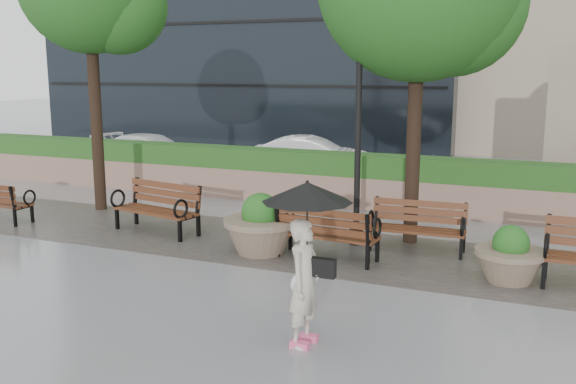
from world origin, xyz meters
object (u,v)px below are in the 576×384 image
at_px(car_left, 152,152).
at_px(car_right, 311,157).
at_px(lamppost, 358,155).
at_px(bench_1, 157,218).
at_px(bench_2, 327,244).
at_px(pedestrian, 306,248).
at_px(planter_right, 510,260).
at_px(planter_left, 261,230).
at_px(bench_3, 417,237).

xyz_separation_m(car_left, car_right, (5.64, 0.66, 0.05)).
bearing_deg(lamppost, bench_1, -169.13).
bearing_deg(car_left, bench_1, -142.12).
bearing_deg(car_right, bench_2, -168.16).
xyz_separation_m(bench_2, pedestrian, (0.98, -3.54, 0.97)).
bearing_deg(bench_2, planter_right, -176.20).
relative_size(planter_left, car_left, 0.33).
distance_m(bench_1, car_right, 7.89).
bearing_deg(lamppost, pedestrian, -80.43).
relative_size(bench_2, planter_left, 1.37).
relative_size(bench_3, lamppost, 0.45).
relative_size(planter_left, car_right, 0.35).
xyz_separation_m(bench_1, bench_2, (3.98, -0.42, -0.02)).
relative_size(bench_3, planter_left, 1.32).
bearing_deg(car_left, bench_3, -119.32).
relative_size(car_left, pedestrian, 2.00).
xyz_separation_m(bench_3, car_left, (-10.55, 6.49, 0.32)).
relative_size(planter_right, car_left, 0.27).
relative_size(planter_right, pedestrian, 0.55).
height_order(planter_left, car_left, car_left).
xyz_separation_m(planter_right, pedestrian, (-2.19, -3.54, 0.89)).
bearing_deg(planter_left, bench_2, 4.39).
distance_m(bench_3, car_left, 12.39).
distance_m(bench_1, bench_2, 4.00).
distance_m(bench_3, pedestrian, 4.80).
bearing_deg(lamppost, car_right, 117.54).
bearing_deg(car_left, lamppost, -122.27).
distance_m(bench_2, bench_3, 1.81).
relative_size(lamppost, car_right, 1.03).
height_order(planter_left, planter_right, planter_left).
relative_size(car_right, pedestrian, 1.90).
relative_size(lamppost, car_left, 0.98).
bearing_deg(bench_3, car_left, 145.73).
height_order(lamppost, pedestrian, lamppost).
distance_m(bench_2, lamppost, 1.94).
bearing_deg(planter_left, lamppost, 41.76).
height_order(bench_1, bench_3, bench_1).
distance_m(bench_2, car_right, 9.01).
distance_m(bench_1, planter_right, 7.16).
bearing_deg(bench_3, bench_2, -143.48).
bearing_deg(bench_1, planter_right, 7.95).
bearing_deg(bench_1, bench_2, 5.26).
xyz_separation_m(bench_3, planter_left, (-2.70, -1.25, 0.17)).
height_order(lamppost, car_left, lamppost).
relative_size(planter_left, lamppost, 0.34).
bearing_deg(planter_right, bench_3, 147.11).
height_order(bench_2, pedestrian, pedestrian).
height_order(bench_2, planter_left, planter_left).
bearing_deg(car_left, car_right, -81.09).
bearing_deg(car_right, planter_right, -152.23).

